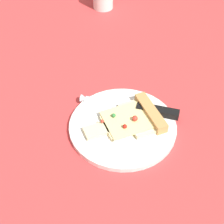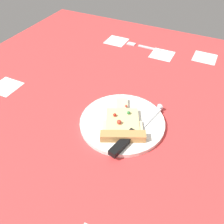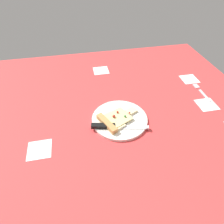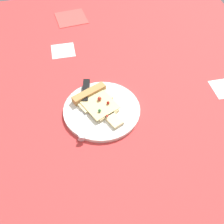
# 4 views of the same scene
# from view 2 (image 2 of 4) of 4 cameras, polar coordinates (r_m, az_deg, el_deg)

# --- Properties ---
(ground_plane) EXTENTS (1.48, 1.48, 0.03)m
(ground_plane) POSITION_cam_2_polar(r_m,az_deg,el_deg) (0.67, 4.30, -7.28)
(ground_plane) COLOR #D13838
(ground_plane) RESTS_ON ground
(plate) EXTENTS (0.25, 0.25, 0.01)m
(plate) POSITION_cam_2_polar(r_m,az_deg,el_deg) (0.70, 2.45, -2.42)
(plate) COLOR white
(plate) RESTS_ON ground_plane
(pizza_slice) EXTENTS (0.15, 0.19, 0.03)m
(pizza_slice) POSITION_cam_2_polar(r_m,az_deg,el_deg) (0.67, 2.51, -3.15)
(pizza_slice) COLOR beige
(pizza_slice) RESTS_ON plate
(knife) EXTENTS (0.07, 0.24, 0.02)m
(knife) POSITION_cam_2_polar(r_m,az_deg,el_deg) (0.65, 5.09, -4.96)
(knife) COLOR silver
(knife) RESTS_ON plate
(fork) EXTENTS (0.15, 0.02, 0.01)m
(fork) POSITION_cam_2_polar(r_m,az_deg,el_deg) (1.09, 7.06, 15.32)
(fork) COLOR silver
(fork) RESTS_ON ground_plane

